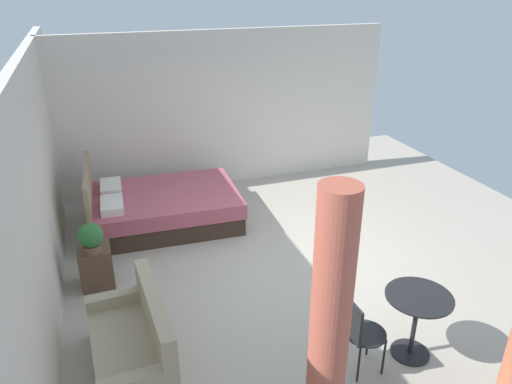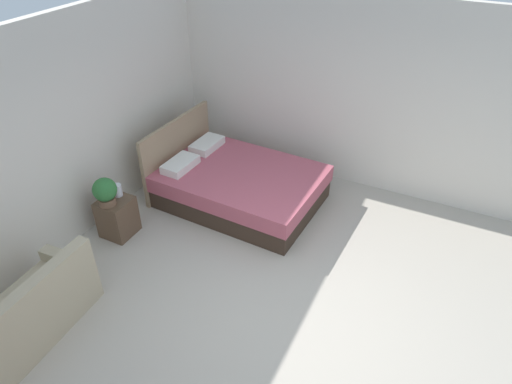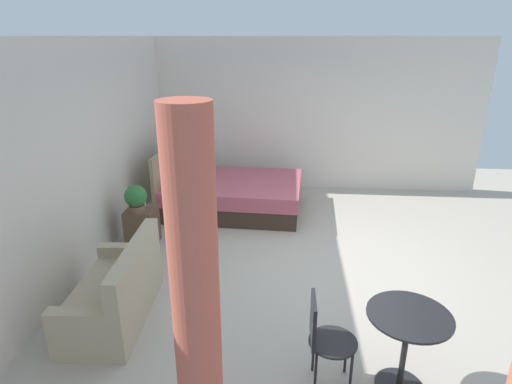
{
  "view_description": "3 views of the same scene",
  "coord_description": "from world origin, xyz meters",
  "px_view_note": "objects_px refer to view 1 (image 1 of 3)",
  "views": [
    {
      "loc": [
        -5.18,
        2.35,
        3.69
      ],
      "look_at": [
        0.03,
        0.52,
        1.17
      ],
      "focal_mm": 33.71,
      "sensor_mm": 36.0,
      "label": 1
    },
    {
      "loc": [
        -3.05,
        -1.23,
        4.0
      ],
      "look_at": [
        0.76,
        0.66,
        1.05
      ],
      "focal_mm": 31.73,
      "sensor_mm": 36.0,
      "label": 2
    },
    {
      "loc": [
        -4.9,
        0.49,
        2.83
      ],
      "look_at": [
        -0.34,
        0.87,
        1.13
      ],
      "focal_mm": 29.55,
      "sensor_mm": 36.0,
      "label": 3
    }
  ],
  "objects_px": {
    "bed": "(162,207)",
    "vase": "(90,238)",
    "potted_plant": "(91,237)",
    "balcony_table": "(416,314)",
    "nightstand": "(96,266)",
    "cafe_chair_near_window": "(359,330)",
    "couch": "(135,347)"
  },
  "relations": [
    {
      "from": "nightstand",
      "to": "couch",
      "type": "bearing_deg",
      "value": -169.88
    },
    {
      "from": "nightstand",
      "to": "potted_plant",
      "type": "bearing_deg",
      "value": 175.25
    },
    {
      "from": "nightstand",
      "to": "cafe_chair_near_window",
      "type": "bearing_deg",
      "value": -135.41
    },
    {
      "from": "bed",
      "to": "vase",
      "type": "bearing_deg",
      "value": 139.47
    },
    {
      "from": "nightstand",
      "to": "balcony_table",
      "type": "xyz_separation_m",
      "value": [
        -2.42,
        -3.06,
        0.25
      ]
    },
    {
      "from": "potted_plant",
      "to": "vase",
      "type": "relative_size",
      "value": 2.32
    },
    {
      "from": "bed",
      "to": "potted_plant",
      "type": "xyz_separation_m",
      "value": [
        -1.49,
        1.07,
        0.46
      ]
    },
    {
      "from": "couch",
      "to": "balcony_table",
      "type": "bearing_deg",
      "value": -104.99
    },
    {
      "from": "potted_plant",
      "to": "balcony_table",
      "type": "height_order",
      "value": "potted_plant"
    },
    {
      "from": "couch",
      "to": "balcony_table",
      "type": "relative_size",
      "value": 1.93
    },
    {
      "from": "potted_plant",
      "to": "balcony_table",
      "type": "xyz_separation_m",
      "value": [
        -2.32,
        -3.07,
        -0.23
      ]
    },
    {
      "from": "vase",
      "to": "cafe_chair_near_window",
      "type": "relative_size",
      "value": 0.2
    },
    {
      "from": "bed",
      "to": "cafe_chair_near_window",
      "type": "xyz_separation_m",
      "value": [
        -3.82,
        -1.33,
        0.23
      ]
    },
    {
      "from": "bed",
      "to": "couch",
      "type": "xyz_separation_m",
      "value": [
        -3.07,
        0.77,
        -0.0
      ]
    },
    {
      "from": "nightstand",
      "to": "cafe_chair_near_window",
      "type": "distance_m",
      "value": 3.42
    },
    {
      "from": "couch",
      "to": "cafe_chair_near_window",
      "type": "bearing_deg",
      "value": -109.69
    },
    {
      "from": "bed",
      "to": "potted_plant",
      "type": "bearing_deg",
      "value": 144.28
    },
    {
      "from": "bed",
      "to": "vase",
      "type": "relative_size",
      "value": 14.07
    },
    {
      "from": "vase",
      "to": "balcony_table",
      "type": "bearing_deg",
      "value": -129.43
    },
    {
      "from": "potted_plant",
      "to": "balcony_table",
      "type": "relative_size",
      "value": 0.52
    },
    {
      "from": "bed",
      "to": "cafe_chair_near_window",
      "type": "relative_size",
      "value": 2.76
    },
    {
      "from": "vase",
      "to": "couch",
      "type": "bearing_deg",
      "value": -169.83
    },
    {
      "from": "balcony_table",
      "to": "cafe_chair_near_window",
      "type": "relative_size",
      "value": 0.88
    },
    {
      "from": "cafe_chair_near_window",
      "to": "potted_plant",
      "type": "bearing_deg",
      "value": 45.89
    },
    {
      "from": "bed",
      "to": "vase",
      "type": "xyz_separation_m",
      "value": [
        -1.27,
        1.09,
        0.34
      ]
    },
    {
      "from": "bed",
      "to": "balcony_table",
      "type": "bearing_deg",
      "value": -152.35
    },
    {
      "from": "vase",
      "to": "balcony_table",
      "type": "xyz_separation_m",
      "value": [
        -2.54,
        -3.09,
        -0.11
      ]
    },
    {
      "from": "potted_plant",
      "to": "balcony_table",
      "type": "distance_m",
      "value": 3.85
    },
    {
      "from": "vase",
      "to": "cafe_chair_near_window",
      "type": "xyz_separation_m",
      "value": [
        -2.55,
        -2.42,
        -0.11
      ]
    },
    {
      "from": "balcony_table",
      "to": "cafe_chair_near_window",
      "type": "xyz_separation_m",
      "value": [
        -0.01,
        0.67,
        -0.01
      ]
    },
    {
      "from": "balcony_table",
      "to": "cafe_chair_near_window",
      "type": "distance_m",
      "value": 0.67
    },
    {
      "from": "couch",
      "to": "vase",
      "type": "relative_size",
      "value": 8.61
    }
  ]
}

